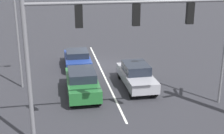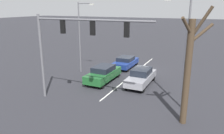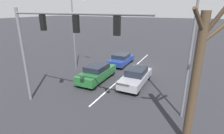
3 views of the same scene
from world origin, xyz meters
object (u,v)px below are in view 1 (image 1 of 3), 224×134
object	(u,v)px
car_gray_leftlane_front	(136,75)
traffic_signal_gantry	(95,34)
street_lamp_left_shoulder	(224,27)
street_lamp_right_shoulder	(20,21)
car_navy_midlane_second	(77,58)
car_darkgreen_midlane_front	(82,82)

from	to	relation	value
car_gray_leftlane_front	traffic_signal_gantry	distance (m)	8.09
traffic_signal_gantry	street_lamp_left_shoulder	world-z (taller)	street_lamp_left_shoulder
street_lamp_right_shoulder	street_lamp_left_shoulder	world-z (taller)	street_lamp_left_shoulder
car_gray_leftlane_front	car_navy_midlane_second	world-z (taller)	car_gray_leftlane_front
traffic_signal_gantry	street_lamp_left_shoulder	xyz separation A→B (m)	(-7.50, -2.58, -0.46)
car_navy_midlane_second	street_lamp_right_shoulder	size ratio (longest dim) A/B	0.56
car_darkgreen_midlane_front	street_lamp_left_shoulder	bearing A→B (deg)	160.29
car_darkgreen_midlane_front	street_lamp_left_shoulder	xyz separation A→B (m)	(-7.69, 2.75, 3.73)
street_lamp_right_shoulder	car_darkgreen_midlane_front	bearing A→B (deg)	152.40
car_darkgreen_midlane_front	traffic_signal_gantry	bearing A→B (deg)	91.94
car_navy_midlane_second	car_darkgreen_midlane_front	bearing A→B (deg)	88.55
street_lamp_left_shoulder	car_darkgreen_midlane_front	bearing A→B (deg)	-19.71
traffic_signal_gantry	street_lamp_right_shoulder	world-z (taller)	street_lamp_right_shoulder
car_darkgreen_midlane_front	car_navy_midlane_second	xyz separation A→B (m)	(-0.14, -5.67, -0.11)
car_gray_leftlane_front	car_navy_midlane_second	size ratio (longest dim) A/B	1.11
car_darkgreen_midlane_front	car_gray_leftlane_front	bearing A→B (deg)	-170.10
car_darkgreen_midlane_front	car_navy_midlane_second	world-z (taller)	car_darkgreen_midlane_front
car_navy_midlane_second	car_gray_leftlane_front	bearing A→B (deg)	125.06
car_gray_leftlane_front	street_lamp_left_shoulder	bearing A→B (deg)	139.75
car_navy_midlane_second	street_lamp_right_shoulder	distance (m)	6.51
street_lamp_right_shoulder	street_lamp_left_shoulder	bearing A→B (deg)	157.65
street_lamp_right_shoulder	street_lamp_left_shoulder	distance (m)	12.24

